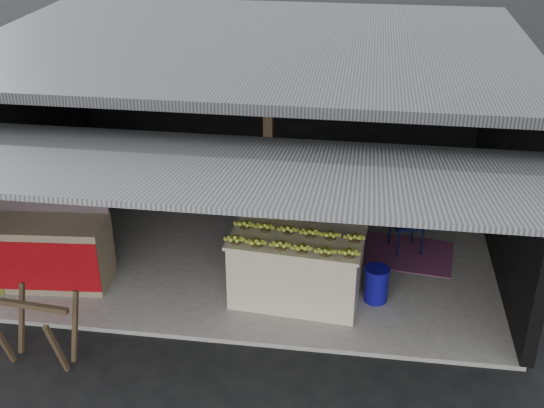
% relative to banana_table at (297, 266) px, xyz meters
% --- Properties ---
extents(ground, '(80.00, 80.00, 0.00)m').
position_rel_banana_table_xyz_m(ground, '(-0.80, -1.01, -0.52)').
color(ground, black).
rests_on(ground, ground).
extents(concrete_slab, '(7.00, 5.00, 0.06)m').
position_rel_banana_table_xyz_m(concrete_slab, '(-0.80, 1.49, -0.49)').
color(concrete_slab, gray).
rests_on(concrete_slab, ground).
extents(shophouse, '(7.40, 7.29, 3.02)m').
position_rel_banana_table_xyz_m(shophouse, '(-0.80, 1.80, 1.58)').
color(shophouse, black).
rests_on(shophouse, ground).
extents(banana_table, '(1.73, 1.15, 0.91)m').
position_rel_banana_table_xyz_m(banana_table, '(0.00, 0.00, 0.00)').
color(banana_table, white).
rests_on(banana_table, concrete_slab).
extents(banana_pile, '(1.60, 1.04, 0.18)m').
position_rel_banana_table_xyz_m(banana_pile, '(0.00, 0.00, 0.54)').
color(banana_pile, gold).
rests_on(banana_pile, banana_table).
extents(white_crate, '(0.86, 0.62, 0.91)m').
position_rel_banana_table_xyz_m(white_crate, '(-0.14, 0.83, -0.00)').
color(white_crate, white).
rests_on(white_crate, concrete_slab).
extents(neighbor_stall, '(1.66, 0.86, 1.65)m').
position_rel_banana_table_xyz_m(neighbor_stall, '(-3.30, -0.11, 0.04)').
color(neighbor_stall, '#998466').
rests_on(neighbor_stall, concrete_slab).
extents(sawhorse, '(0.82, 0.77, 0.81)m').
position_rel_banana_table_xyz_m(sawhorse, '(-2.71, -1.63, -0.00)').
color(sawhorse, '#453422').
rests_on(sawhorse, ground).
extents(water_barrel, '(0.30, 0.30, 0.45)m').
position_rel_banana_table_xyz_m(water_barrel, '(1.01, 0.06, -0.23)').
color(water_barrel, '#100C86').
rests_on(water_barrel, concrete_slab).
extents(plastic_chair, '(0.55, 0.55, 0.91)m').
position_rel_banana_table_xyz_m(plastic_chair, '(1.39, 1.46, 0.08)').
color(plastic_chair, '#091033').
rests_on(plastic_chair, concrete_slab).
extents(magenta_rug, '(1.61, 1.18, 0.01)m').
position_rel_banana_table_xyz_m(magenta_rug, '(1.34, 1.29, -0.45)').
color(magenta_rug, '#721952').
rests_on(magenta_rug, concrete_slab).
extents(picture_frames, '(1.62, 0.04, 0.46)m').
position_rel_banana_table_xyz_m(picture_frames, '(-0.96, 3.88, 1.41)').
color(picture_frames, black).
rests_on(picture_frames, shophouse).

